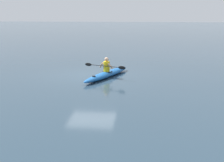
# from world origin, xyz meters

# --- Properties ---
(ground_plane) EXTENTS (160.00, 160.00, 0.00)m
(ground_plane) POSITION_xyz_m (0.00, 0.00, 0.00)
(ground_plane) COLOR #283D4C
(kayak) EXTENTS (2.15, 4.24, 0.30)m
(kayak) POSITION_xyz_m (-0.88, 0.31, 0.15)
(kayak) COLOR #1959A5
(kayak) RESTS_ON ground
(kayaker) EXTENTS (2.20, 0.92, 0.73)m
(kayaker) POSITION_xyz_m (-0.85, 0.37, 0.62)
(kayaker) COLOR yellow
(kayaker) RESTS_ON kayak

